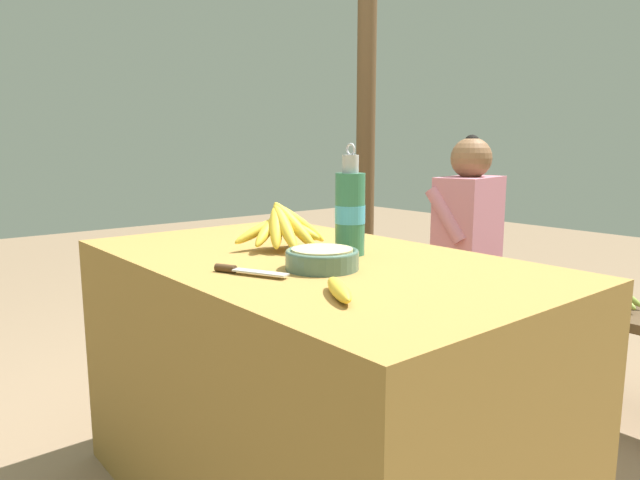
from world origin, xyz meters
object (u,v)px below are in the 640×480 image
Objects in this scene: support_post_near at (366,122)px; knife at (240,270)px; loose_banana_front at (339,290)px; banana_bunch_green at (610,292)px; wooden_bench at (485,294)px; serving_bowl at (322,258)px; banana_bunch_ripe at (284,227)px; water_bottle at (350,212)px; seated_vendor at (458,236)px.

knife is at bearing -52.25° from support_post_near.
banana_bunch_green is at bearing 92.90° from loose_banana_front.
wooden_bench is at bearing 77.61° from knife.
serving_bowl is 0.97× the size of knife.
banana_bunch_ripe is at bearing 162.90° from serving_bowl.
serving_bowl is 0.73× the size of banana_bunch_green.
wooden_bench is 1.27m from support_post_near.
serving_bowl is 1.09× the size of loose_banana_front.
wooden_bench is (-0.12, 1.21, -0.44)m from banana_bunch_ripe.
water_bottle is 0.28× the size of seated_vendor.
banana_bunch_ripe is 0.56m from loose_banana_front.
wooden_bench is 1.70× the size of seated_vendor.
loose_banana_front reaches higher than knife.
seated_vendor is at bearing 112.70° from serving_bowl.
water_bottle is 1.24× the size of banana_bunch_green.
banana_bunch_ripe is 1.80m from support_post_near.
water_bottle is 1.17m from seated_vendor.
support_post_near reaches higher than serving_bowl.
water_bottle is at bearing -75.11° from wooden_bench.
banana_bunch_ripe is at bearing -109.74° from banana_bunch_green.
banana_bunch_green reaches higher than wooden_bench.
serving_bowl is 2.05m from support_post_near.
seated_vendor reaches higher than banana_bunch_ripe.
support_post_near is at bearing -25.26° from seated_vendor.
serving_bowl is 0.23m from water_bottle.
water_bottle is 1.64× the size of knife.
banana_bunch_green is (-0.07, 1.44, -0.26)m from loose_banana_front.
water_bottle is 1.83m from support_post_near.
banana_bunch_ripe is 1.60× the size of serving_bowl.
support_post_near is at bearing 132.94° from serving_bowl.
banana_bunch_ripe is at bearing 100.96° from knife.
serving_bowl is at bearing 147.55° from loose_banana_front.
support_post_near is (-1.37, 1.47, 0.40)m from serving_bowl.
knife is 0.10× the size of wooden_bench.
knife is (0.19, -0.27, -0.06)m from banana_bunch_ripe.
seated_vendor reaches higher than knife.
knife is 2.14m from support_post_near.
water_bottle reaches higher than wooden_bench.
knife is 0.17× the size of seated_vendor.
banana_bunch_ripe is 0.16× the size of wooden_bench.
wooden_bench is (-0.62, 1.44, -0.39)m from loose_banana_front.
loose_banana_front reaches higher than banana_bunch_green.
water_bottle is 1.25m from wooden_bench.
serving_bowl is at bearing -96.93° from banana_bunch_green.
knife is at bearing -78.24° from wooden_bench.
banana_bunch_ripe is at bearing -51.75° from support_post_near.
wooden_bench is at bearing 113.38° from loose_banana_front.
banana_bunch_ripe is 1.55× the size of knife.
knife is at bearing -114.10° from serving_bowl.
water_bottle is 0.17× the size of wooden_bench.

